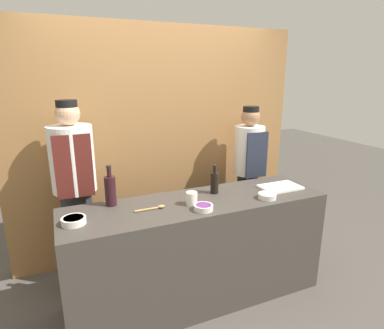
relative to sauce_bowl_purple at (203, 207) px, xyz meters
The scene contains 13 objects.
ground_plane 0.96m from the sauce_bowl_purple, 78.92° to the left, with size 14.00×14.00×0.00m, color #4C4742.
cabinet_wall 1.23m from the sauce_bowl_purple, 88.32° to the left, with size 3.08×0.18×2.40m.
counter 0.52m from the sauce_bowl_purple, 78.92° to the left, with size 2.18×0.61×0.92m.
sauce_bowl_purple is the anchor object (origin of this frame).
sauce_bowl_white 0.59m from the sauce_bowl_purple, ahead, with size 0.15×0.15×0.04m.
sauce_bowl_brown 0.94m from the sauce_bowl_purple, behind, with size 0.17×0.17×0.05m.
cutting_board 0.87m from the sauce_bowl_purple, 11.03° to the left, with size 0.36×0.23×0.02m.
bottle_soy 0.39m from the sauce_bowl_purple, 50.30° to the left, with size 0.07×0.07×0.26m.
bottle_wine 0.74m from the sauce_bowl_purple, 148.89° to the left, with size 0.09×0.09×0.33m.
cup_cream 0.14m from the sauce_bowl_purple, 106.70° to the left, with size 0.09×0.09×0.10m.
wooden_spoon 0.38m from the sauce_bowl_purple, 154.45° to the left, with size 0.24×0.04×0.02m.
chef_left 1.20m from the sauce_bowl_purple, 136.45° to the left, with size 0.37×0.37×1.71m.
chef_right 1.25m from the sauce_bowl_purple, 41.32° to the left, with size 0.32×0.32×1.59m.
Camera 1 is at (-1.01, -2.22, 1.91)m, focal length 30.00 mm.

